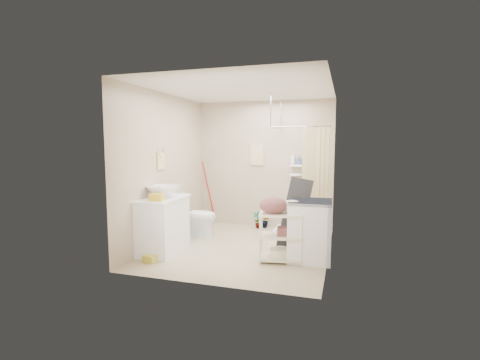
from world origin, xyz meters
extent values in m
plane|color=#BBAC8C|center=(0.00, 0.00, 0.00)|extent=(3.20, 3.20, 0.00)
cube|color=silver|center=(0.00, 0.00, 2.60)|extent=(2.80, 3.20, 0.04)
cube|color=#BCAA91|center=(0.00, 1.60, 1.30)|extent=(2.80, 0.04, 2.60)
cube|color=#BCAA91|center=(0.00, -1.60, 1.30)|extent=(2.80, 0.04, 2.60)
cube|color=#BCAA91|center=(-1.40, 0.00, 1.30)|extent=(0.04, 3.20, 2.60)
cube|color=#BCAA91|center=(1.40, 0.00, 1.30)|extent=(0.04, 3.20, 2.60)
cube|color=white|center=(-1.16, -0.55, 0.44)|extent=(0.61, 1.02, 0.88)
imported|color=white|center=(-1.16, -0.51, 0.97)|extent=(0.69, 0.69, 0.19)
cube|color=gold|center=(-1.09, -0.85, 0.93)|extent=(0.21, 0.18, 0.11)
cube|color=gold|center=(-1.10, -1.07, 0.07)|extent=(0.29, 0.24, 0.14)
imported|color=white|center=(-1.04, 0.46, 0.39)|extent=(0.77, 0.44, 0.78)
imported|color=#993E26|center=(-0.08, 1.37, 0.18)|extent=(0.20, 0.14, 0.35)
imported|color=#99572E|center=(0.07, 1.46, 0.15)|extent=(0.17, 0.14, 0.30)
cube|color=beige|center=(-0.15, 1.58, 1.50)|extent=(0.28, 0.03, 0.42)
imported|color=white|center=(0.60, 1.51, 1.44)|extent=(0.09, 0.09, 0.23)
imported|color=#39559D|center=(0.73, 1.53, 1.41)|extent=(0.08, 0.08, 0.17)
cube|color=silver|center=(1.14, -0.27, 0.45)|extent=(0.63, 0.65, 0.90)
camera|label=1|loc=(1.62, -5.43, 1.74)|focal=26.00mm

